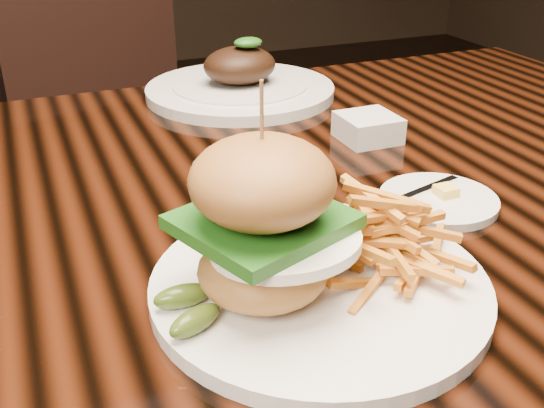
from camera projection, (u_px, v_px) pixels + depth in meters
name	position (u px, v px, depth m)	size (l,w,h in m)	color
dining_table	(217.00, 241.00, 0.80)	(1.60, 0.90, 0.75)	black
burger_plate	(315.00, 243.00, 0.54)	(0.30, 0.30, 0.20)	silver
side_saucer	(438.00, 200.00, 0.72)	(0.13, 0.13, 0.02)	silver
ramekin	(368.00, 128.00, 0.90)	(0.08, 0.08, 0.04)	silver
far_dish	(240.00, 85.00, 1.08)	(0.32, 0.32, 0.10)	silver
chair_far	(117.00, 121.00, 1.60)	(0.56, 0.56, 0.95)	black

